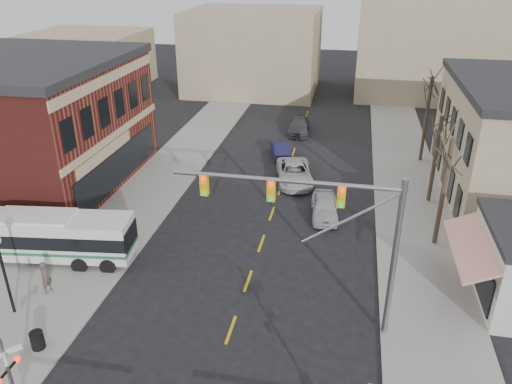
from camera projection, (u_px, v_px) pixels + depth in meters
ground at (220, 360)px, 22.03m from camera, size 160.00×160.00×0.00m
sidewalk_west at (171, 169)px, 41.34m from camera, size 5.00×60.00×0.12m
sidewalk_east at (407, 188)px, 38.06m from camera, size 5.00×60.00×0.12m
tree_east_a at (443, 193)px, 29.32m from camera, size 0.28×0.28×6.75m
tree_east_b at (435, 160)px, 34.67m from camera, size 0.28×0.28×6.30m
tree_east_c at (426, 120)px, 41.52m from camera, size 0.28×0.28×7.20m
transit_bus at (39, 235)px, 28.64m from camera, size 11.06×3.69×2.79m
traffic_signal_mast at (333, 222)px, 21.59m from camera, size 10.01×0.30×8.00m
rr_crossing_west at (21, 383)px, 18.35m from camera, size 5.60×1.36×4.00m
street_lamp at (1, 259)px, 23.49m from camera, size 0.44×0.44×4.34m
trash_bin at (37, 340)px, 22.38m from camera, size 0.60×0.60×0.87m
car_a at (325, 206)px, 33.78m from camera, size 2.18×4.50×1.48m
car_b at (281, 149)px, 43.80m from camera, size 2.49×4.38×1.37m
car_c at (294, 173)px, 38.83m from camera, size 3.66×5.99×1.55m
car_d at (299, 126)px, 49.64m from camera, size 2.21×4.97×1.42m
pedestrian_near at (46, 277)px, 25.93m from camera, size 0.56×0.73×1.79m
pedestrian_far at (85, 240)px, 29.61m from camera, size 0.90×0.92×1.50m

